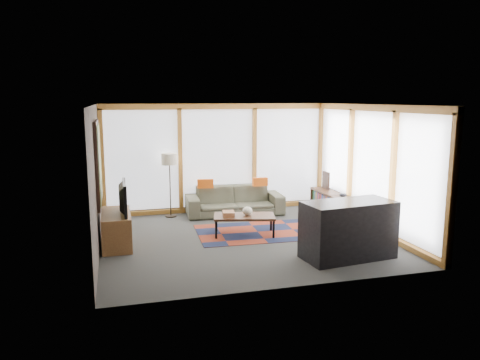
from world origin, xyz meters
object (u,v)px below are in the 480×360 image
object	(u,v)px
coffee_table	(244,225)
bar_counter	(348,230)
sofa	(235,201)
tv_console	(117,229)
television	(119,198)
floor_lamp	(170,185)
bookshelf	(338,208)

from	to	relation	value
coffee_table	bar_counter	world-z (taller)	bar_counter
sofa	tv_console	world-z (taller)	sofa
television	floor_lamp	bearing A→B (deg)	-30.75
floor_lamp	coffee_table	size ratio (longest dim) A/B	1.23
sofa	television	bearing A→B (deg)	-143.38
sofa	coffee_table	size ratio (longest dim) A/B	1.88
sofa	tv_console	distance (m)	3.23
coffee_table	television	distance (m)	2.52
tv_console	sofa	bearing A→B (deg)	32.59
coffee_table	bookshelf	world-z (taller)	bookshelf
bookshelf	television	bearing A→B (deg)	-171.83
bookshelf	tv_console	distance (m)	4.91
tv_console	bar_counter	size ratio (longest dim) A/B	0.80
bookshelf	television	distance (m)	4.89
coffee_table	tv_console	world-z (taller)	tv_console
coffee_table	tv_console	bearing A→B (deg)	-179.33
floor_lamp	television	xyz separation A→B (m)	(-1.16, -1.95, 0.18)
floor_lamp	coffee_table	distance (m)	2.32
sofa	bar_counter	world-z (taller)	bar_counter
tv_console	bar_counter	distance (m)	4.22
sofa	floor_lamp	xyz separation A→B (m)	(-1.49, 0.17, 0.41)
tv_console	bookshelf	bearing A→B (deg)	7.56
coffee_table	bookshelf	xyz separation A→B (m)	(2.38, 0.62, 0.08)
floor_lamp	bookshelf	world-z (taller)	floor_lamp
sofa	television	world-z (taller)	television
tv_console	floor_lamp	bearing A→B (deg)	57.16
floor_lamp	bookshelf	size ratio (longest dim) A/B	0.66
floor_lamp	coffee_table	xyz separation A→B (m)	(1.25, -1.88, -0.54)
television	bar_counter	xyz separation A→B (m)	(3.77, -1.71, -0.42)
tv_console	coffee_table	bearing A→B (deg)	0.67
tv_console	television	bearing A→B (deg)	-32.53
coffee_table	floor_lamp	bearing A→B (deg)	123.72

